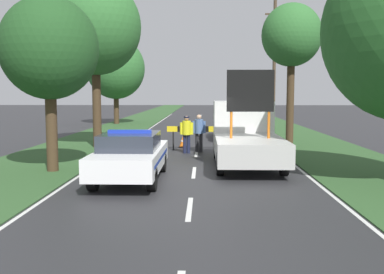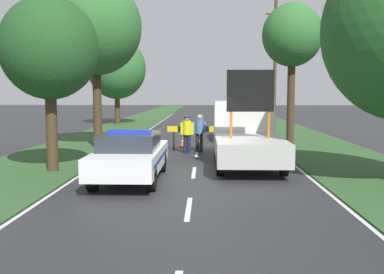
{
  "view_description": "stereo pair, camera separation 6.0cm",
  "coord_description": "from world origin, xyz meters",
  "px_view_note": "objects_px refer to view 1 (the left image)",
  "views": [
    {
      "loc": [
        0.33,
        -14.3,
        2.67
      ],
      "look_at": [
        -0.09,
        1.42,
        1.1
      ],
      "focal_mm": 42.0,
      "sensor_mm": 36.0,
      "label": 1
    },
    {
      "loc": [
        0.39,
        -14.3,
        2.67
      ],
      "look_at": [
        -0.09,
        1.42,
        1.1
      ],
      "focal_mm": 42.0,
      "sensor_mm": 36.0,
      "label": 2
    }
  ],
  "objects_px": {
    "roadside_tree_near_left": "(116,69)",
    "roadside_tree_mid_right": "(292,36)",
    "queued_car_van_white": "(231,124)",
    "traffic_cone_near_police": "(183,142)",
    "queued_car_sedan_silver": "(227,118)",
    "work_truck": "(246,135)",
    "pedestrian_civilian": "(199,130)",
    "roadside_tree_near_right": "(95,27)",
    "police_officer": "(187,131)",
    "road_barrier": "(198,131)",
    "utility_pole": "(274,67)",
    "police_car": "(131,155)",
    "roadside_tree_mid_left": "(49,49)",
    "traffic_cone_centre_front": "(137,143)"
  },
  "relations": [
    {
      "from": "traffic_cone_near_police",
      "to": "roadside_tree_mid_left",
      "type": "relative_size",
      "value": 0.09
    },
    {
      "from": "traffic_cone_near_police",
      "to": "roadside_tree_mid_right",
      "type": "bearing_deg",
      "value": 3.64
    },
    {
      "from": "queued_car_sedan_silver",
      "to": "work_truck",
      "type": "bearing_deg",
      "value": 89.59
    },
    {
      "from": "road_barrier",
      "to": "roadside_tree_near_right",
      "type": "distance_m",
      "value": 6.9
    },
    {
      "from": "queued_car_van_white",
      "to": "roadside_tree_near_left",
      "type": "relative_size",
      "value": 0.65
    },
    {
      "from": "work_truck",
      "to": "roadside_tree_near_right",
      "type": "bearing_deg",
      "value": -32.68
    },
    {
      "from": "police_car",
      "to": "roadside_tree_near_left",
      "type": "height_order",
      "value": "roadside_tree_near_left"
    },
    {
      "from": "police_officer",
      "to": "roadside_tree_mid_right",
      "type": "xyz_separation_m",
      "value": [
        4.99,
        2.61,
        4.38
      ]
    },
    {
      "from": "roadside_tree_mid_right",
      "to": "utility_pole",
      "type": "bearing_deg",
      "value": 89.21
    },
    {
      "from": "queued_car_sedan_silver",
      "to": "traffic_cone_near_police",
      "type": "bearing_deg",
      "value": 75.33
    },
    {
      "from": "queued_car_van_white",
      "to": "roadside_tree_mid_right",
      "type": "height_order",
      "value": "roadside_tree_mid_right"
    },
    {
      "from": "road_barrier",
      "to": "traffic_cone_near_police",
      "type": "bearing_deg",
      "value": 127.5
    },
    {
      "from": "queued_car_van_white",
      "to": "road_barrier",
      "type": "bearing_deg",
      "value": 70.91
    },
    {
      "from": "pedestrian_civilian",
      "to": "traffic_cone_centre_front",
      "type": "relative_size",
      "value": 3.19
    },
    {
      "from": "road_barrier",
      "to": "roadside_tree_mid_right",
      "type": "distance_m",
      "value": 6.5
    },
    {
      "from": "police_car",
      "to": "pedestrian_civilian",
      "type": "relative_size",
      "value": 2.89
    },
    {
      "from": "road_barrier",
      "to": "roadside_tree_near_right",
      "type": "height_order",
      "value": "roadside_tree_near_right"
    },
    {
      "from": "work_truck",
      "to": "police_officer",
      "type": "relative_size",
      "value": 3.51
    },
    {
      "from": "road_barrier",
      "to": "traffic_cone_near_police",
      "type": "height_order",
      "value": "road_barrier"
    },
    {
      "from": "roadside_tree_mid_left",
      "to": "utility_pole",
      "type": "distance_m",
      "value": 16.16
    },
    {
      "from": "queued_car_sedan_silver",
      "to": "utility_pole",
      "type": "distance_m",
      "value": 6.01
    },
    {
      "from": "traffic_cone_centre_front",
      "to": "roadside_tree_near_right",
      "type": "height_order",
      "value": "roadside_tree_near_right"
    },
    {
      "from": "roadside_tree_near_right",
      "to": "pedestrian_civilian",
      "type": "bearing_deg",
      "value": -16.6
    },
    {
      "from": "queued_car_van_white",
      "to": "roadside_tree_near_right",
      "type": "xyz_separation_m",
      "value": [
        -6.7,
        -4.45,
        4.89
      ]
    },
    {
      "from": "traffic_cone_near_police",
      "to": "utility_pole",
      "type": "distance_m",
      "value": 9.07
    },
    {
      "from": "queued_car_van_white",
      "to": "roadside_tree_mid_right",
      "type": "distance_m",
      "value": 6.45
    },
    {
      "from": "roadside_tree_near_right",
      "to": "roadside_tree_mid_left",
      "type": "xyz_separation_m",
      "value": [
        0.05,
        -6.62,
        -1.63
      ]
    },
    {
      "from": "road_barrier",
      "to": "roadside_tree_near_right",
      "type": "xyz_separation_m",
      "value": [
        -4.88,
        0.79,
        4.81
      ]
    },
    {
      "from": "roadside_tree_near_left",
      "to": "roadside_tree_mid_right",
      "type": "relative_size",
      "value": 1.04
    },
    {
      "from": "traffic_cone_near_police",
      "to": "utility_pole",
      "type": "height_order",
      "value": "utility_pole"
    },
    {
      "from": "police_officer",
      "to": "queued_car_van_white",
      "type": "bearing_deg",
      "value": -139.56
    },
    {
      "from": "roadside_tree_near_left",
      "to": "roadside_tree_mid_left",
      "type": "distance_m",
      "value": 22.92
    },
    {
      "from": "road_barrier",
      "to": "roadside_tree_mid_left",
      "type": "bearing_deg",
      "value": -125.76
    },
    {
      "from": "roadside_tree_near_left",
      "to": "roadside_tree_near_right",
      "type": "distance_m",
      "value": 16.37
    },
    {
      "from": "work_truck",
      "to": "roadside_tree_mid_right",
      "type": "relative_size",
      "value": 0.83
    },
    {
      "from": "queued_car_van_white",
      "to": "queued_car_sedan_silver",
      "type": "height_order",
      "value": "queued_car_van_white"
    },
    {
      "from": "roadside_tree_mid_left",
      "to": "utility_pole",
      "type": "xyz_separation_m",
      "value": [
        9.41,
        13.15,
        0.14
      ]
    },
    {
      "from": "queued_car_sedan_silver",
      "to": "roadside_tree_near_right",
      "type": "xyz_separation_m",
      "value": [
        -6.81,
        -10.69,
        4.91
      ]
    },
    {
      "from": "work_truck",
      "to": "pedestrian_civilian",
      "type": "xyz_separation_m",
      "value": [
        -1.77,
        3.33,
        -0.09
      ]
    },
    {
      "from": "police_car",
      "to": "roadside_tree_near_left",
      "type": "xyz_separation_m",
      "value": [
        -5.17,
        24.23,
        3.87
      ]
    },
    {
      "from": "roadside_tree_mid_left",
      "to": "police_officer",
      "type": "bearing_deg",
      "value": 47.46
    },
    {
      "from": "pedestrian_civilian",
      "to": "queued_car_sedan_silver",
      "type": "relative_size",
      "value": 0.37
    },
    {
      "from": "roadside_tree_near_left",
      "to": "roadside_tree_mid_right",
      "type": "height_order",
      "value": "roadside_tree_near_left"
    },
    {
      "from": "traffic_cone_near_police",
      "to": "queued_car_sedan_silver",
      "type": "relative_size",
      "value": 0.12
    },
    {
      "from": "queued_car_sedan_silver",
      "to": "roadside_tree_near_left",
      "type": "distance_m",
      "value": 11.25
    },
    {
      "from": "roadside_tree_mid_right",
      "to": "police_car",
      "type": "bearing_deg",
      "value": -126.32
    },
    {
      "from": "police_officer",
      "to": "roadside_tree_near_left",
      "type": "bearing_deg",
      "value": -99.45
    },
    {
      "from": "queued_car_sedan_silver",
      "to": "roadside_tree_mid_right",
      "type": "xyz_separation_m",
      "value": [
        2.57,
        -9.97,
        4.55
      ]
    },
    {
      "from": "road_barrier",
      "to": "police_officer",
      "type": "relative_size",
      "value": 1.76
    },
    {
      "from": "road_barrier",
      "to": "queued_car_sedan_silver",
      "type": "relative_size",
      "value": 0.64
    }
  ]
}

